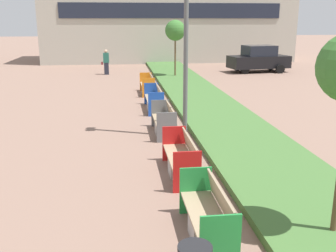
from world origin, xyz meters
TOP-DOWN VIEW (x-y plane):
  - planter_grass_strip at (3.20, 12.00)m, footprint 2.80×120.00m
  - building_backdrop at (4.00, 38.10)m, footprint 21.54×7.40m
  - bench_green_frame at (0.94, 7.45)m, footprint 0.65×1.92m
  - bench_red_frame at (0.94, 10.34)m, footprint 0.65×2.07m
  - bench_grey_frame at (0.94, 13.89)m, footprint 0.65×1.95m
  - bench_blue_frame at (0.94, 17.45)m, footprint 0.65×2.34m
  - bench_orange_frame at (0.94, 21.09)m, footprint 0.65×2.02m
  - street_lamp_post at (1.55, 13.47)m, footprint 0.24×0.44m
  - sapling_tree_far at (3.05, 26.19)m, footprint 1.27×1.27m
  - pedestrian_walking at (-1.32, 28.47)m, footprint 0.53×0.24m
  - parked_car_distant at (9.33, 28.46)m, footprint 4.40×2.32m

SIDE VIEW (x-z plane):
  - planter_grass_strip at x=3.20m, z-range 0.00..0.18m
  - bench_green_frame at x=0.94m, z-range -0.11..0.83m
  - bench_grey_frame at x=0.94m, z-range -0.11..0.83m
  - bench_orange_frame at x=0.94m, z-range -0.10..0.84m
  - bench_red_frame at x=0.94m, z-range -0.10..0.84m
  - bench_blue_frame at x=0.94m, z-range -0.10..0.84m
  - pedestrian_walking at x=-1.32m, z-range 0.01..1.68m
  - parked_car_distant at x=9.33m, z-range -0.02..1.84m
  - sapling_tree_far at x=3.05m, z-range 1.14..4.75m
  - building_backdrop at x=4.00m, z-range 0.00..7.79m
  - street_lamp_post at x=1.55m, z-range 0.38..7.70m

